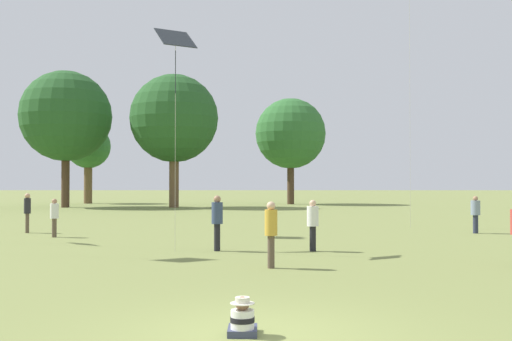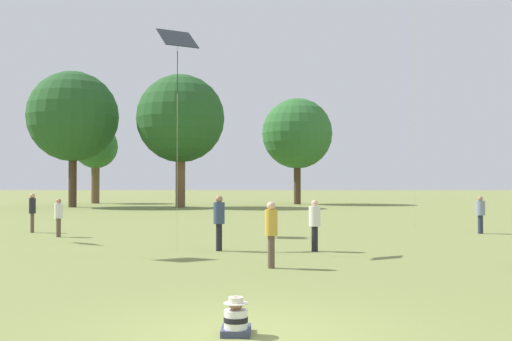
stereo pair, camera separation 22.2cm
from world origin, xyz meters
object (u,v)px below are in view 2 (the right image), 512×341
Objects in this scene: person_standing_4 at (59,214)px; distant_tree_3 at (297,134)px; person_standing_6 at (271,228)px; person_standing_0 at (480,212)px; kite_5 at (177,42)px; distant_tree_2 at (96,148)px; seated_toddler at (236,319)px; distant_tree_0 at (73,117)px; person_standing_7 at (315,221)px; person_standing_5 at (32,208)px; person_standing_2 at (219,218)px; distant_tree_1 at (181,119)px.

person_standing_4 is 0.15× the size of distant_tree_3.
person_standing_0 is at bearing -122.13° from person_standing_6.
distant_tree_2 is at bearing 124.06° from kite_5.
distant_tree_0 reaches higher than seated_toddler.
distant_tree_0 reaches higher than distant_tree_2.
distant_tree_3 is (1.37, 40.12, 6.01)m from person_standing_7.
person_standing_5 is 0.24× the size of kite_5.
person_standing_4 is 0.94× the size of person_standing_7.
person_standing_5 is at bearing -36.74° from person_standing_6.
person_standing_5 is 13.51m from person_standing_7.
person_standing_5 is at bearing -81.24° from person_standing_2.
person_standing_0 is 0.14× the size of distant_tree_0.
distant_tree_0 reaches higher than person_standing_7.
person_standing_0 is 0.20× the size of distant_tree_2.
distant_tree_1 is (-6.04, 32.37, 6.60)m from person_standing_2.
person_standing_7 is 40.59m from distant_tree_3.
person_standing_6 is at bearing -78.00° from distant_tree_1.
person_standing_7 is 0.20× the size of distant_tree_2.
distant_tree_3 is at bearing 36.41° from distant_tree_1.
distant_tree_2 is at bearing -112.47° from person_standing_2.
person_standing_5 is at bearing -75.29° from distant_tree_0.
person_standing_5 is at bearing 69.04° from person_standing_0.
seated_toddler is at bearing 94.06° from person_standing_6.
distant_tree_2 reaches higher than person_standing_6.
distant_tree_2 reaches higher than seated_toddler.
person_standing_4 is 29.94m from distant_tree_0.
person_standing_7 is 0.14× the size of distant_tree_1.
distant_tree_0 is at bearing -56.12° from person_standing_6.
kite_5 is at bearing 99.01° from person_standing_0.
person_standing_4 is at bearing -107.59° from distant_tree_3.
person_standing_4 is 28.51m from distant_tree_1.
person_standing_0 is at bearing 44.34° from kite_5.
distant_tree_2 is (-16.21, 41.95, 4.68)m from person_standing_2.
kite_5 is at bearing -98.09° from distant_tree_3.
kite_5 reaches higher than seated_toddler.
distant_tree_0 is 9.41m from distant_tree_1.
person_standing_0 is 13.71m from person_standing_6.
kite_5 is 32.92m from distant_tree_1.
distant_tree_2 is at bearing -12.21° from person_standing_5.
person_standing_2 is 1.04× the size of person_standing_6.
distant_tree_1 is 1.10× the size of distant_tree_3.
seated_toddler is at bearing -86.26° from person_standing_7.
person_standing_7 is (9.86, -4.73, 0.05)m from person_standing_4.
person_standing_2 is at bearing -68.87° from distant_tree_2.
person_standing_7 reaches higher than seated_toddler.
person_standing_4 is 2.74m from person_standing_5.
seated_toddler is 10.54m from person_standing_2.
kite_5 is 44.70m from distant_tree_2.
person_standing_6 is (8.46, -8.45, 0.11)m from person_standing_4.
distant_tree_2 is (-14.90, 42.14, -0.90)m from kite_5.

